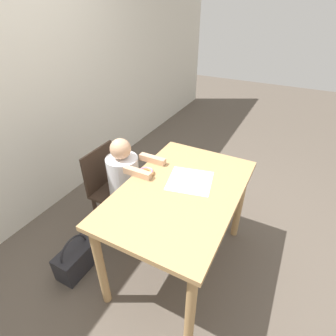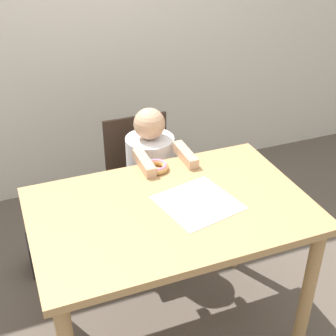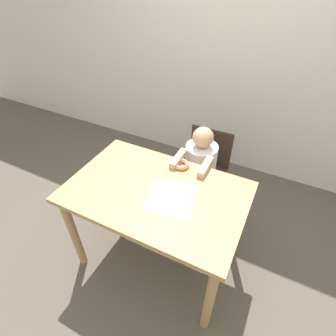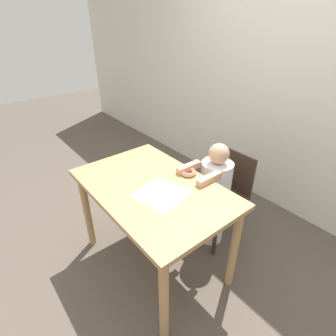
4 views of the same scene
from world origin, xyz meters
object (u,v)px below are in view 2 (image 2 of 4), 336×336
(child_figure, at_px, (151,190))
(donut, at_px, (156,167))
(chair, at_px, (145,186))
(handbag, at_px, (58,248))

(child_figure, distance_m, donut, 0.41)
(child_figure, height_order, donut, child_figure)
(chair, bearing_deg, handbag, 178.00)
(child_figure, bearing_deg, handbag, 166.04)
(chair, height_order, donut, chair)
(chair, relative_size, donut, 6.79)
(chair, xyz_separation_m, donut, (-0.06, -0.38, 0.35))
(donut, distance_m, handbag, 0.92)
(chair, xyz_separation_m, handbag, (-0.54, 0.02, -0.32))
(donut, relative_size, handbag, 0.34)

